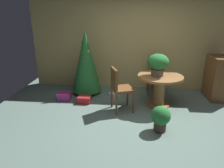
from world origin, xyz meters
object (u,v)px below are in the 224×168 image
round_dining_table (160,85)px  gift_box_cream (114,93)px  flower_vase (158,63)px  holiday_tree (86,61)px  wooden_chair_left (119,87)px  gift_box_red (84,99)px  wooden_chair_far (156,73)px  gift_box_purple (64,96)px  potted_plant (161,117)px  wooden_cabinet (218,78)px

round_dining_table → gift_box_cream: bearing=154.0°
flower_vase → holiday_tree: bearing=159.3°
wooden_chair_left → gift_box_red: (-0.86, 0.33, -0.47)m
wooden_chair_left → round_dining_table: bearing=20.0°
wooden_chair_far → gift_box_cream: size_ratio=2.74×
holiday_tree → gift_box_cream: size_ratio=4.66×
gift_box_purple → flower_vase: bearing=-3.4°
wooden_chair_far → holiday_tree: bearing=-172.0°
gift_box_red → potted_plant: (1.65, -1.10, 0.19)m
wooden_chair_left → gift_box_red: bearing=158.8°
holiday_tree → gift_box_purple: bearing=-131.2°
wooden_chair_left → wooden_cabinet: wooden_cabinet is taller
gift_box_cream → wooden_cabinet: size_ratio=0.34×
flower_vase → gift_box_red: size_ratio=1.63×
round_dining_table → potted_plant: round_dining_table is taller
wooden_cabinet → potted_plant: wooden_cabinet is taller
wooden_chair_left → potted_plant: wooden_chair_left is taller
wooden_chair_left → gift_box_red: wooden_chair_left is taller
wooden_chair_far → holiday_tree: size_ratio=0.59×
gift_box_purple → wooden_cabinet: (3.77, 0.50, 0.43)m
flower_vase → potted_plant: 1.30m
wooden_chair_left → gift_box_purple: (-1.38, 0.43, -0.46)m
potted_plant → flower_vase: bearing=88.8°
round_dining_table → gift_box_purple: round_dining_table is taller
holiday_tree → gift_box_red: 1.01m
round_dining_table → wooden_chair_far: (0.00, 0.89, 0.04)m
wooden_chair_left → flower_vase: bearing=20.3°
wooden_cabinet → potted_plant: 2.35m
gift_box_red → gift_box_purple: gift_box_purple is taller
round_dining_table → wooden_chair_far: 0.89m
flower_vase → holiday_tree: size_ratio=0.30×
gift_box_cream → gift_box_purple: (-1.21, -0.41, 0.04)m
flower_vase → wooden_chair_far: (0.08, 0.91, -0.47)m
flower_vase → wooden_cabinet: 1.76m
round_dining_table → gift_box_purple: 2.31m
gift_box_cream → flower_vase: bearing=-28.7°
round_dining_table → wooden_cabinet: wooden_cabinet is taller
holiday_tree → wooden_cabinet: (3.31, -0.02, -0.34)m
wooden_chair_far → gift_box_cream: bearing=-160.8°
holiday_tree → potted_plant: 2.50m
holiday_tree → gift_box_cream: (0.75, -0.11, -0.82)m
wooden_chair_far → gift_box_purple: (-2.27, -0.78, -0.45)m
flower_vase → gift_box_cream: 1.48m
potted_plant → wooden_chair_far: bearing=87.2°
flower_vase → wooden_chair_left: flower_vase is taller
round_dining_table → wooden_cabinet: size_ratio=0.94×
gift_box_cream → potted_plant: 1.89m
gift_box_red → potted_plant: size_ratio=0.62×
wooden_cabinet → wooden_chair_far: bearing=169.5°
gift_box_purple → wooden_chair_left: bearing=-17.4°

